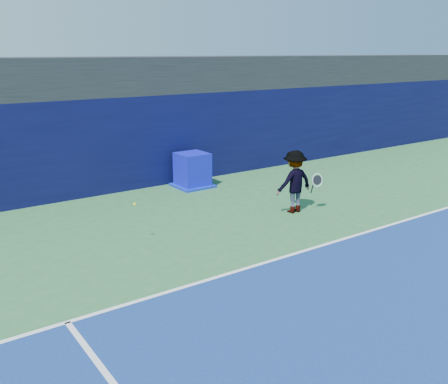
{
  "coord_description": "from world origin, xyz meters",
  "views": [
    {
      "loc": [
        -7.09,
        -4.6,
        4.37
      ],
      "look_at": [
        -0.27,
        5.2,
        1.0
      ],
      "focal_mm": 40.0,
      "sensor_mm": 36.0,
      "label": 1
    }
  ],
  "objects": [
    {
      "name": "ground",
      "position": [
        0.0,
        0.0,
        0.0
      ],
      "size": [
        80.0,
        80.0,
        0.0
      ],
      "primitive_type": "plane",
      "color": "#2F6838",
      "rests_on": "ground"
    },
    {
      "name": "baseline",
      "position": [
        0.0,
        3.0,
        0.01
      ],
      "size": [
        24.0,
        0.1,
        0.01
      ],
      "primitive_type": "cube",
      "color": "white",
      "rests_on": "ground"
    },
    {
      "name": "stadium_band",
      "position": [
        0.0,
        11.5,
        3.6
      ],
      "size": [
        36.0,
        3.0,
        1.2
      ],
      "primitive_type": "cube",
      "color": "black",
      "rests_on": "back_wall_assembly"
    },
    {
      "name": "back_wall_assembly",
      "position": [
        -0.0,
        10.5,
        1.5
      ],
      "size": [
        36.0,
        1.03,
        3.0
      ],
      "color": "#090A34",
      "rests_on": "ground"
    },
    {
      "name": "equipment_cart",
      "position": [
        1.29,
        9.28,
        0.52
      ],
      "size": [
        1.2,
        1.2,
        1.14
      ],
      "color": "#0D10C3",
      "rests_on": "ground"
    },
    {
      "name": "tennis_player",
      "position": [
        2.2,
        5.3,
        0.88
      ],
      "size": [
        1.34,
        0.75,
        1.76
      ],
      "color": "white",
      "rests_on": "ground"
    },
    {
      "name": "tennis_ball",
      "position": [
        -2.49,
        5.63,
        0.97
      ],
      "size": [
        0.07,
        0.07,
        0.07
      ],
      "color": "yellow",
      "rests_on": "ground"
    }
  ]
}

